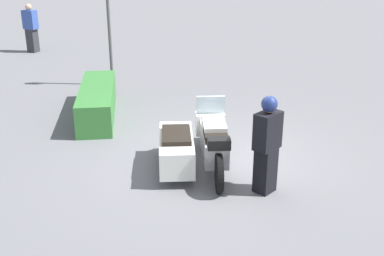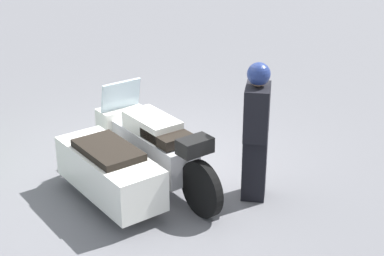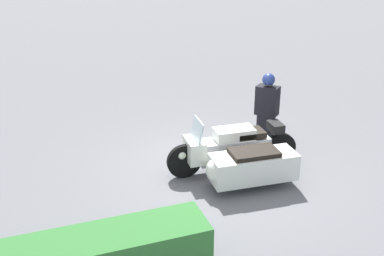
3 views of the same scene
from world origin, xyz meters
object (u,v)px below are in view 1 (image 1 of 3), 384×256
Objects in this scene: police_motorcycle at (194,142)px; traffic_light_near at (108,11)px; officer_rider at (267,143)px; hedge_bush_curbside at (97,101)px; pedestrian_bystander at (31,28)px.

traffic_light_near is at bearing 20.75° from police_motorcycle.
officer_rider reaches higher than hedge_bush_curbside.
police_motorcycle is 11.70m from pedestrian_bystander.
hedge_bush_curbside is at bearing 37.02° from police_motorcycle.
hedge_bush_curbside is 0.94× the size of traffic_light_near.
hedge_bush_curbside is 1.70× the size of pedestrian_bystander.
police_motorcycle is at bearing -147.01° from hedge_bush_curbside.
officer_rider is at bearing -143.90° from hedge_bush_curbside.
hedge_bush_curbside is 3.21m from traffic_light_near.
officer_rider is 0.95× the size of pedestrian_bystander.
traffic_light_near is (2.64, -0.27, 1.81)m from hedge_bush_curbside.
police_motorcycle is 3.64m from hedge_bush_curbside.
pedestrian_bystander reaches higher than hedge_bush_curbside.
pedestrian_bystander is (7.58, 2.89, 0.54)m from hedge_bush_curbside.
pedestrian_bystander is (11.78, 5.95, 0.00)m from officer_rider.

